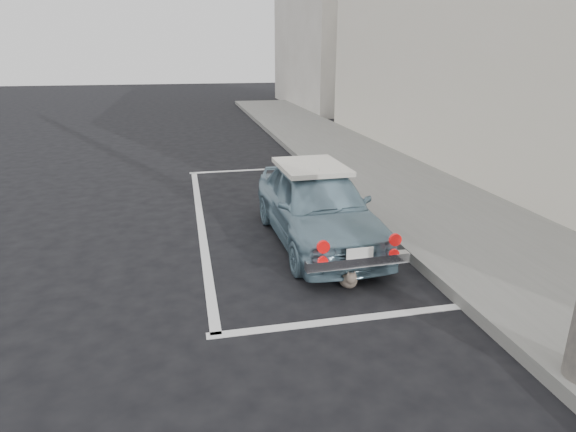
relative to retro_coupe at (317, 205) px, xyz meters
name	(u,v)px	position (x,y,z in m)	size (l,w,h in m)	color
ground	(292,302)	(-0.78, -1.75, -0.58)	(80.00, 80.00, 0.00)	black
sidewalk	(453,220)	(2.42, 0.25, -0.50)	(2.80, 40.00, 0.15)	slate
shop_building	(564,10)	(5.55, 2.25, 2.91)	(3.50, 18.00, 7.00)	silver
building_far	(328,24)	(5.57, 18.25, 3.42)	(3.50, 10.00, 8.00)	beige
pline_rear	(348,320)	(-0.28, -2.25, -0.57)	(3.00, 0.12, 0.01)	silver
pline_front	(253,170)	(-0.28, 4.75, -0.57)	(3.00, 0.12, 0.01)	silver
pline_side	(201,222)	(-1.68, 1.25, -0.57)	(0.12, 7.00, 0.01)	silver
retro_coupe	(317,205)	(0.00, 0.00, 0.00)	(1.45, 3.40, 1.14)	#6F90A1
cat	(348,277)	(-0.03, -1.52, -0.45)	(0.26, 0.52, 0.28)	#706455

